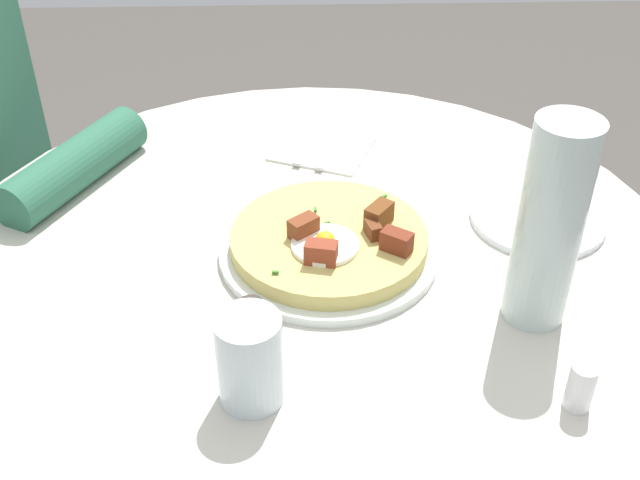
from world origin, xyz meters
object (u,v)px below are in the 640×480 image
Objects in this scene: bread_plate at (537,218)px; knife at (338,141)px; water_glass at (250,360)px; water_bottle at (550,225)px; fork at (317,137)px; pizza_plate at (329,251)px; pepper_shaker at (252,323)px; breakfast_pizza at (330,240)px; salt_shaker at (581,387)px; dining_table at (312,349)px.

knife is (0.22, 0.26, 0.00)m from bread_plate.
water_glass reaches higher than bread_plate.
fork is at bearing 29.71° from water_bottle.
water_bottle reaches higher than pizza_plate.
bread_plate is 0.44m from pepper_shaker.
water_glass is at bearing 110.36° from water_bottle.
pepper_shaker is at bearing 7.34° from knife.
bread_plate is at bearing -50.93° from water_glass.
pepper_shaker is at bearing 96.78° from water_bottle.
water_bottle reaches higher than fork.
breakfast_pizza is 0.36m from salt_shaker.
pizza_plate reaches higher than dining_table.
fork is 0.47m from pepper_shaker.
breakfast_pizza is 0.18m from pepper_shaker.
salt_shaker reaches higher than fork.
salt_shaker is 0.35m from pepper_shaker.
salt_shaker reaches higher than knife.
salt_shaker is at bearing 172.32° from bread_plate.
pizza_plate reaches higher than fork.
bread_plate is 0.72× the size of water_bottle.
water_glass is at bearing 13.47° from fork.
pizza_plate is at bearing 23.47° from fork.
pizza_plate reaches higher than knife.
pepper_shaker is (-0.17, 0.07, 0.20)m from dining_table.
breakfast_pizza is 1.40× the size of knife.
water_bottle is 4.55× the size of salt_shaker.
knife is at bearing 49.76° from bread_plate.
pepper_shaker is (0.10, 0.33, 0.00)m from salt_shaker.
pizza_plate is 0.19m from pepper_shaker.
salt_shaker is at bearing -94.07° from water_glass.
knife is 0.59m from salt_shaker.
water_glass is 0.35m from water_bottle.
fork and knife have the same top height.
water_bottle is (0.12, -0.32, 0.07)m from water_glass.
breakfast_pizza is at bearing 62.90° from water_bottle.
water_glass is at bearing 129.07° from bread_plate.
knife is at bearing 90.00° from fork.
pizza_plate is 1.57× the size of fork.
knife is 3.10× the size of pepper_shaker.
water_glass reaches higher than knife.
knife is (-0.01, -0.03, 0.00)m from fork.
fork reaches higher than dining_table.
breakfast_pizza reaches higher than pizza_plate.
breakfast_pizza is 2.39× the size of water_glass.
water_bottle is (-0.12, -0.23, 0.10)m from breakfast_pizza.
fork is 3.10× the size of pepper_shaker.
water_bottle is at bearing 49.08° from knife.
pepper_shaker is at bearing 149.38° from breakfast_pizza.
water_glass is at bearing 164.95° from dining_table.
knife is at bearing -12.41° from water_glass.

